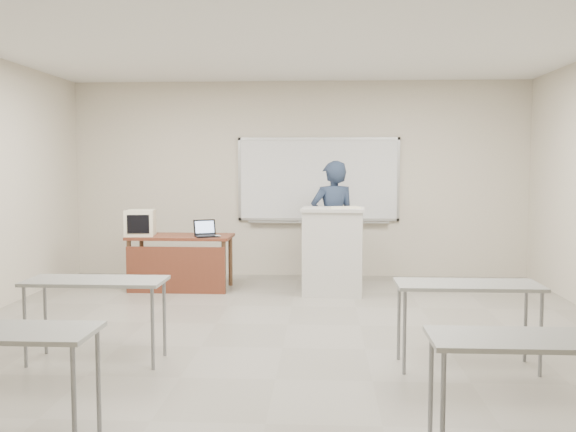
# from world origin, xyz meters

# --- Properties ---
(floor) EXTENTS (7.00, 8.00, 0.01)m
(floor) POSITION_xyz_m (0.00, 0.00, -0.01)
(floor) COLOR gray
(floor) RESTS_ON ground
(whiteboard) EXTENTS (2.48, 0.10, 1.31)m
(whiteboard) POSITION_xyz_m (0.30, 3.97, 1.48)
(whiteboard) COLOR white
(whiteboard) RESTS_ON floor
(student_desks) EXTENTS (4.40, 2.20, 0.73)m
(student_desks) POSITION_xyz_m (-0.00, -1.35, 0.67)
(student_desks) COLOR gray
(student_desks) RESTS_ON floor
(instructor_desk) EXTENTS (1.41, 0.70, 0.75)m
(instructor_desk) POSITION_xyz_m (-1.59, 2.69, 0.54)
(instructor_desk) COLOR brown
(instructor_desk) RESTS_ON floor
(podium) EXTENTS (0.82, 0.60, 1.15)m
(podium) POSITION_xyz_m (0.51, 2.56, 0.58)
(podium) COLOR silver
(podium) RESTS_ON floor
(crt_monitor) EXTENTS (0.39, 0.44, 0.37)m
(crt_monitor) POSITION_xyz_m (-2.14, 2.75, 0.93)
(crt_monitor) COLOR beige
(crt_monitor) RESTS_ON instructor_desk
(laptop) EXTENTS (0.30, 0.28, 0.22)m
(laptop) POSITION_xyz_m (-1.19, 2.68, 0.80)
(laptop) COLOR black
(laptop) RESTS_ON instructor_desk
(mouse) EXTENTS (0.09, 0.06, 0.03)m
(mouse) POSITION_xyz_m (-1.04, 2.60, 0.77)
(mouse) COLOR #93979A
(mouse) RESTS_ON instructor_desk
(keyboard) EXTENTS (0.42, 0.20, 0.02)m
(keyboard) POSITION_xyz_m (0.66, 2.44, 1.17)
(keyboard) COLOR beige
(keyboard) RESTS_ON podium
(presenter) EXTENTS (0.75, 0.60, 1.78)m
(presenter) POSITION_xyz_m (0.51, 3.17, 0.89)
(presenter) COLOR black
(presenter) RESTS_ON floor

